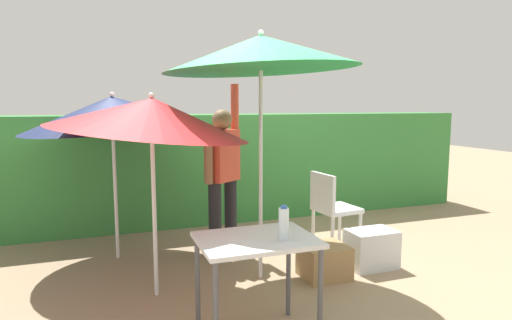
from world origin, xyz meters
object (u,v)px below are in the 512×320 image
at_px(umbrella_rainbow, 112,112).
at_px(bottle_water, 284,224).
at_px(folding_table, 256,251).
at_px(umbrella_orange, 152,116).
at_px(umbrella_yellow, 261,53).
at_px(person_vendor, 223,170).
at_px(crate_cardboard, 324,261).
at_px(chair_plastic, 332,206).
at_px(cooler_box, 371,249).

distance_m(umbrella_rainbow, bottle_water, 2.50).
bearing_deg(folding_table, umbrella_orange, 119.38).
height_order(umbrella_yellow, person_vendor, umbrella_yellow).
bearing_deg(crate_cardboard, chair_plastic, 56.07).
height_order(umbrella_yellow, crate_cardboard, umbrella_yellow).
bearing_deg(umbrella_orange, bottle_water, -57.18).
distance_m(person_vendor, chair_plastic, 1.30).
height_order(chair_plastic, folding_table, chair_plastic).
bearing_deg(folding_table, chair_plastic, 46.30).
distance_m(umbrella_rainbow, umbrella_orange, 1.10).
height_order(umbrella_yellow, folding_table, umbrella_yellow).
xyz_separation_m(chair_plastic, cooler_box, (0.11, -0.62, -0.32)).
distance_m(chair_plastic, folding_table, 2.12).
distance_m(umbrella_yellow, folding_table, 1.83).
relative_size(umbrella_orange, person_vendor, 0.97).
bearing_deg(umbrella_orange, umbrella_yellow, 1.41).
height_order(umbrella_yellow, chair_plastic, umbrella_yellow).
bearing_deg(person_vendor, bottle_water, -93.48).
bearing_deg(umbrella_yellow, bottle_water, -102.88).
xyz_separation_m(umbrella_rainbow, umbrella_yellow, (1.26, -1.04, 0.54)).
height_order(person_vendor, folding_table, person_vendor).
distance_m(umbrella_orange, bottle_water, 1.50).
relative_size(umbrella_rainbow, crate_cardboard, 4.34).
distance_m(umbrella_yellow, crate_cardboard, 2.05).
distance_m(umbrella_rainbow, umbrella_yellow, 1.72).
bearing_deg(folding_table, crate_cardboard, 40.02).
distance_m(umbrella_yellow, person_vendor, 1.44).
xyz_separation_m(chair_plastic, crate_cardboard, (-0.47, -0.69, -0.35)).
distance_m(umbrella_rainbow, person_vendor, 1.31).
bearing_deg(cooler_box, umbrella_rainbow, 154.36).
bearing_deg(bottle_water, crate_cardboard, 48.38).
relative_size(umbrella_orange, bottle_water, 7.56).
bearing_deg(crate_cardboard, person_vendor, 125.48).
bearing_deg(chair_plastic, cooler_box, -79.81).
relative_size(chair_plastic, folding_table, 1.11).
distance_m(person_vendor, folding_table, 1.89).
bearing_deg(chair_plastic, umbrella_orange, -165.52).
relative_size(person_vendor, cooler_box, 3.92).
distance_m(umbrella_rainbow, crate_cardboard, 2.63).
xyz_separation_m(umbrella_yellow, crate_cardboard, (0.58, -0.20, -1.95)).
relative_size(umbrella_yellow, cooler_box, 4.84).
height_order(cooler_box, folding_table, folding_table).
xyz_separation_m(umbrella_rainbow, cooler_box, (2.42, -1.16, -1.38)).
height_order(person_vendor, bottle_water, person_vendor).
relative_size(umbrella_orange, umbrella_yellow, 0.78).
bearing_deg(person_vendor, crate_cardboard, -54.52).
height_order(umbrella_rainbow, bottle_water, umbrella_rainbow).
xyz_separation_m(umbrella_orange, crate_cardboard, (1.56, -0.17, -1.40)).
bearing_deg(umbrella_orange, chair_plastic, 14.48).
distance_m(cooler_box, crate_cardboard, 0.59).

